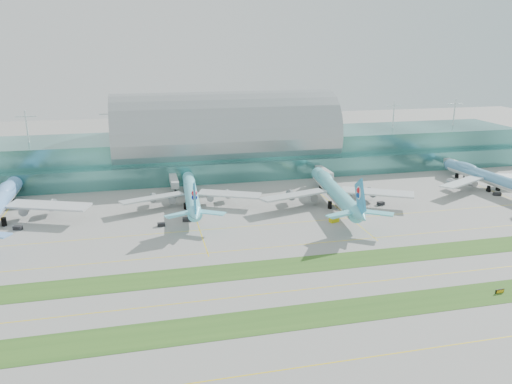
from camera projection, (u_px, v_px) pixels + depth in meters
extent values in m
plane|color=gray|center=(295.00, 268.00, 156.46)|extent=(700.00, 700.00, 0.00)
cube|color=#3D7A75|center=(225.00, 152.00, 274.94)|extent=(340.00, 42.00, 20.00)
cube|color=#3D7A75|center=(233.00, 172.00, 253.97)|extent=(340.00, 8.00, 10.00)
ellipsoid|color=#9EA5A8|center=(225.00, 134.00, 272.08)|extent=(340.00, 46.20, 16.17)
cylinder|color=white|center=(225.00, 120.00, 269.79)|extent=(0.80, 0.80, 16.00)
cube|color=#B2B7B7|center=(3.00, 190.00, 220.69)|extent=(3.50, 22.00, 3.00)
cube|color=#B2B7B7|center=(174.00, 180.00, 236.87)|extent=(3.50, 22.00, 3.00)
cylinder|color=black|center=(175.00, 193.00, 228.54)|extent=(1.00, 1.00, 4.00)
cube|color=#B2B7B7|center=(323.00, 171.00, 253.06)|extent=(3.50, 22.00, 3.00)
cylinder|color=black|center=(329.00, 183.00, 244.72)|extent=(1.00, 1.00, 4.00)
cube|color=#B2B7B7|center=(454.00, 163.00, 269.24)|extent=(3.50, 22.00, 3.00)
cylinder|color=black|center=(464.00, 174.00, 260.91)|extent=(1.00, 1.00, 4.00)
cube|color=#2D591E|center=(327.00, 313.00, 130.31)|extent=(420.00, 12.00, 0.08)
cube|color=#2D591E|center=(294.00, 266.00, 158.31)|extent=(420.00, 12.00, 0.08)
cube|color=yellow|center=(359.00, 359.00, 111.65)|extent=(420.00, 0.35, 0.01)
cube|color=yellow|center=(310.00, 289.00, 143.39)|extent=(420.00, 0.35, 0.01)
cube|color=yellow|center=(280.00, 246.00, 173.26)|extent=(420.00, 0.35, 0.01)
cube|color=yellow|center=(265.00, 225.00, 193.80)|extent=(420.00, 0.35, 0.01)
ellipsoid|color=#6DA6F1|center=(6.00, 189.00, 211.62)|extent=(6.66, 20.74, 4.85)
cone|color=#6DA6F1|center=(16.00, 182.00, 228.55)|extent=(6.86, 5.55, 6.80)
cube|color=silver|center=(49.00, 206.00, 196.92)|extent=(33.67, 19.74, 1.34)
cylinder|color=#919399|center=(39.00, 207.00, 202.00)|extent=(3.79, 6.07, 3.73)
cylinder|color=black|center=(12.00, 199.00, 219.94)|extent=(1.98, 1.98, 3.29)
cylinder|color=black|center=(4.00, 222.00, 192.51)|extent=(1.98, 1.98, 3.29)
cylinder|color=#6DDBF1|center=(191.00, 194.00, 214.52)|extent=(8.50, 56.47, 5.63)
ellipsoid|color=#6DDBF1|center=(189.00, 181.00, 228.94)|extent=(6.21, 17.35, 4.01)
cone|color=#6DDBF1|center=(188.00, 176.00, 243.11)|extent=(5.85, 4.82, 5.63)
cone|color=#6DDBF1|center=(195.00, 216.00, 184.25)|extent=(5.76, 8.43, 5.34)
cube|color=silver|center=(152.00, 198.00, 210.17)|extent=(27.96, 15.35, 1.11)
cylinder|color=#94989C|center=(163.00, 198.00, 216.03)|extent=(3.34, 5.14, 3.09)
cube|color=silver|center=(229.00, 194.00, 215.65)|extent=(27.57, 17.67, 1.11)
cylinder|color=#94989C|center=(219.00, 195.00, 220.13)|extent=(3.34, 5.14, 3.09)
cube|color=teal|center=(195.00, 199.00, 184.32)|extent=(1.15, 11.94, 13.08)
cylinder|color=silver|center=(194.00, 195.00, 184.79)|extent=(1.04, 4.39, 4.36)
cylinder|color=black|center=(189.00, 189.00, 235.88)|extent=(1.63, 1.63, 2.72)
cylinder|color=black|center=(185.00, 206.00, 211.84)|extent=(1.63, 1.63, 2.72)
cylinder|color=black|center=(198.00, 205.00, 212.75)|extent=(1.63, 1.63, 2.72)
cylinder|color=#60C7D3|center=(335.00, 191.00, 215.74)|extent=(13.31, 63.53, 6.32)
ellipsoid|color=#60C7D3|center=(325.00, 177.00, 232.08)|extent=(8.10, 19.77, 4.50)
cone|color=#60C7D3|center=(317.00, 172.00, 248.14)|extent=(6.85, 5.77, 6.32)
cone|color=#60C7D3|center=(361.00, 216.00, 181.42)|extent=(6.99, 9.79, 6.01)
cube|color=silver|center=(294.00, 195.00, 211.88)|extent=(31.53, 15.63, 1.25)
cylinder|color=gray|center=(302.00, 196.00, 218.24)|extent=(4.07, 5.96, 3.47)
cube|color=silver|center=(377.00, 192.00, 215.94)|extent=(30.56, 21.29, 1.25)
cylinder|color=gray|center=(363.00, 194.00, 221.29)|extent=(4.07, 5.96, 3.47)
cube|color=#2F9AD4|center=(360.00, 198.00, 181.52)|extent=(2.10, 13.39, 14.70)
cylinder|color=white|center=(360.00, 193.00, 182.06)|extent=(1.46, 4.97, 4.89)
cylinder|color=black|center=(321.00, 187.00, 239.94)|extent=(1.84, 1.84, 3.06)
cylinder|color=black|center=(330.00, 205.00, 212.86)|extent=(1.84, 1.84, 3.06)
cylinder|color=black|center=(344.00, 204.00, 213.54)|extent=(1.84, 1.84, 3.06)
cylinder|color=#5A9BC7|center=(489.00, 178.00, 239.85)|extent=(10.48, 58.52, 5.82)
ellipsoid|color=#5A9BC7|center=(466.00, 167.00, 254.28)|extent=(6.94, 18.09, 4.15)
cone|color=#5A9BC7|center=(446.00, 163.00, 268.50)|extent=(6.18, 5.15, 5.82)
cube|color=white|center=(462.00, 182.00, 233.34)|extent=(28.37, 18.95, 1.15)
cylinder|color=#9A9CA3|center=(462.00, 183.00, 239.76)|extent=(3.60, 5.41, 3.19)
cylinder|color=#9A9CA3|center=(504.00, 179.00, 247.11)|extent=(3.60, 5.41, 3.19)
cylinder|color=black|center=(457.00, 175.00, 261.30)|extent=(1.69, 1.69, 2.82)
cylinder|color=black|center=(489.00, 189.00, 236.84)|extent=(1.69, 1.69, 2.82)
cylinder|color=black|center=(498.00, 188.00, 238.47)|extent=(1.69, 1.69, 2.82)
cube|color=black|center=(18.00, 228.00, 188.53)|extent=(3.62, 2.66, 1.54)
cube|color=black|center=(161.00, 224.00, 192.30)|extent=(2.97, 1.70, 1.39)
cube|color=black|center=(187.00, 219.00, 197.62)|extent=(3.99, 2.22, 1.46)
cube|color=#C4BB0B|center=(334.00, 220.00, 196.76)|extent=(4.18, 2.98, 1.71)
cube|color=black|center=(381.00, 203.00, 217.41)|extent=(3.29, 2.31, 1.49)
cube|color=black|center=(497.00, 194.00, 230.93)|extent=(3.83, 2.44, 1.41)
cube|color=black|center=(500.00, 291.00, 140.74)|extent=(2.89, 0.51, 1.22)
cube|color=gold|center=(500.00, 291.00, 140.56)|extent=(2.43, 0.24, 0.89)
cylinder|color=black|center=(497.00, 293.00, 140.55)|extent=(0.13, 0.13, 0.55)
cylinder|color=black|center=(502.00, 292.00, 141.13)|extent=(0.13, 0.13, 0.55)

